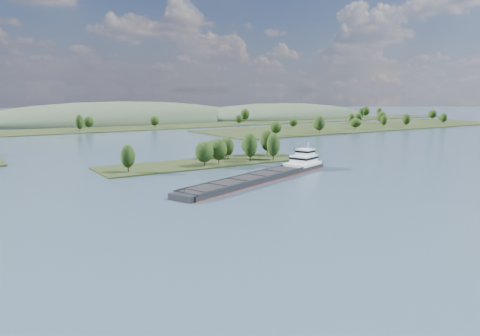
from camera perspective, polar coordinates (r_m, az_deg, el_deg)
ground at (r=170.49m, az=5.12°, el=-2.12°), size 1800.00×1800.00×0.00m
tree_island at (r=222.36m, az=-2.50°, el=1.72°), size 100.00×30.00×15.09m
right_bank at (r=457.22m, az=14.83°, el=4.99°), size 320.00×90.00×15.51m
back_shoreline at (r=428.85m, az=-16.96°, el=4.57°), size 900.00×60.00×15.32m
hill_east at (r=604.02m, az=4.84°, el=6.18°), size 260.00×140.00×36.00m
hill_west at (r=538.85m, az=-14.57°, el=5.52°), size 320.00×160.00×44.00m
cargo_barge at (r=183.93m, az=3.40°, el=-0.78°), size 84.59×40.45×11.72m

